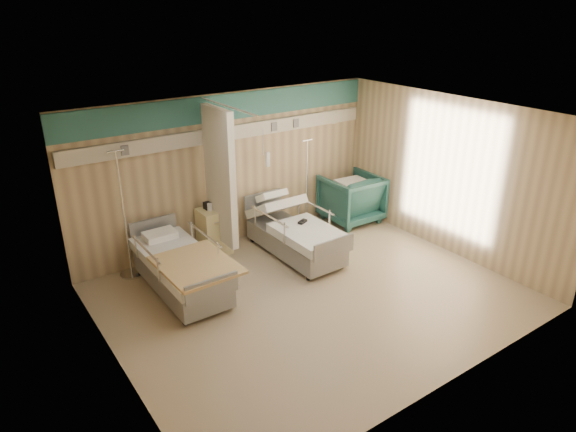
% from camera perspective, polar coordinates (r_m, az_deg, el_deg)
% --- Properties ---
extents(ground, '(6.00, 5.00, 0.00)m').
position_cam_1_polar(ground, '(8.12, 2.73, -8.83)').
color(ground, gray).
rests_on(ground, ground).
extents(room_walls, '(6.04, 5.04, 2.82)m').
position_cam_1_polar(room_walls, '(7.49, 1.63, 4.14)').
color(room_walls, tan).
rests_on(room_walls, ground).
extents(bed_right, '(1.00, 2.16, 0.63)m').
position_cam_1_polar(bed_right, '(9.20, 0.80, -2.53)').
color(bed_right, silver).
rests_on(bed_right, ground).
extents(bed_left, '(1.00, 2.16, 0.63)m').
position_cam_1_polar(bed_left, '(8.25, -11.77, -6.26)').
color(bed_left, silver).
rests_on(bed_left, ground).
extents(bedside_cabinet, '(0.50, 0.48, 0.85)m').
position_cam_1_polar(bedside_cabinet, '(9.32, -8.21, -1.69)').
color(bedside_cabinet, '#F1E097').
rests_on(bedside_cabinet, ground).
extents(visitor_armchair, '(1.10, 1.13, 0.99)m').
position_cam_1_polar(visitor_armchair, '(10.64, 7.02, 1.97)').
color(visitor_armchair, '#20504D').
rests_on(visitor_armchair, ground).
extents(waffle_blanket, '(0.64, 0.58, 0.07)m').
position_cam_1_polar(waffle_blanket, '(10.46, 7.27, 4.66)').
color(waffle_blanket, silver).
rests_on(waffle_blanket, visitor_armchair).
extents(iv_stand_right, '(0.33, 0.33, 1.85)m').
position_cam_1_polar(iv_stand_right, '(10.19, 2.03, 0.47)').
color(iv_stand_right, silver).
rests_on(iv_stand_right, ground).
extents(iv_stand_left, '(0.39, 0.39, 2.16)m').
position_cam_1_polar(iv_stand_left, '(8.88, -17.25, -3.73)').
color(iv_stand_left, silver).
rests_on(iv_stand_left, ground).
extents(call_remote, '(0.21, 0.15, 0.04)m').
position_cam_1_polar(call_remote, '(9.06, 1.62, -0.63)').
color(call_remote, black).
rests_on(call_remote, bed_right).
extents(tan_blanket, '(1.05, 1.31, 0.04)m').
position_cam_1_polar(tan_blanket, '(7.74, -10.15, -5.37)').
color(tan_blanket, '#DAB36F').
rests_on(tan_blanket, bed_left).
extents(toiletry_bag, '(0.23, 0.15, 0.13)m').
position_cam_1_polar(toiletry_bag, '(9.18, -8.60, 1.22)').
color(toiletry_bag, black).
rests_on(toiletry_bag, bedside_cabinet).
extents(white_cup, '(0.11, 0.11, 0.13)m').
position_cam_1_polar(white_cup, '(9.09, -8.69, 0.98)').
color(white_cup, white).
rests_on(white_cup, bedside_cabinet).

